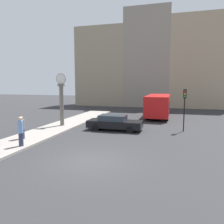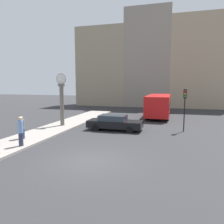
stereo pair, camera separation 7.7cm
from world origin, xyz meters
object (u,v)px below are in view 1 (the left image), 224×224
(street_clock, at_px, (62,101))
(pedestrian_blue_stripe, at_px, (21,131))
(traffic_light_far, at_px, (185,101))
(pedestrian_grey_jacket, at_px, (22,128))
(bus_distant, at_px, (158,105))
(sedan_car, at_px, (114,122))

(street_clock, xyz_separation_m, pedestrian_blue_stripe, (0.91, -6.88, -1.37))
(traffic_light_far, distance_m, pedestrian_blue_stripe, 12.75)
(traffic_light_far, relative_size, pedestrian_grey_jacket, 2.24)
(bus_distant, distance_m, traffic_light_far, 8.30)
(street_clock, bearing_deg, traffic_light_far, 5.13)
(traffic_light_far, bearing_deg, sedan_car, -169.43)
(bus_distant, xyz_separation_m, pedestrian_grey_jacket, (-8.43, -14.10, -0.59))
(pedestrian_blue_stripe, bearing_deg, traffic_light_far, 38.35)
(sedan_car, distance_m, street_clock, 5.39)
(sedan_car, height_order, traffic_light_far, traffic_light_far)
(street_clock, height_order, pedestrian_blue_stripe, street_clock)
(sedan_car, xyz_separation_m, traffic_light_far, (5.76, 1.07, 1.88))
(bus_distant, xyz_separation_m, street_clock, (-8.19, -8.77, 0.94))
(bus_distant, relative_size, pedestrian_blue_stripe, 4.40)
(bus_distant, bearing_deg, pedestrian_grey_jacket, -120.88)
(sedan_car, distance_m, bus_distant, 9.44)
(pedestrian_blue_stripe, xyz_separation_m, pedestrian_grey_jacket, (-1.15, 1.55, -0.16))
(traffic_light_far, height_order, pedestrian_grey_jacket, traffic_light_far)
(bus_distant, bearing_deg, sedan_car, -109.29)
(pedestrian_grey_jacket, bearing_deg, pedestrian_blue_stripe, -53.41)
(traffic_light_far, distance_m, street_clock, 10.88)
(bus_distant, relative_size, traffic_light_far, 2.27)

